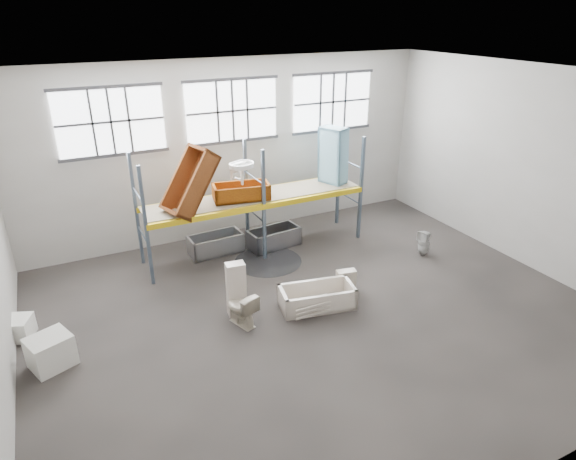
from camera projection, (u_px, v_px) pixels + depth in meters
floor at (318, 314)px, 10.92m from camera, size 12.00×10.00×0.10m
ceiling at (325, 76)px, 8.82m from camera, size 12.00×10.00×0.10m
wall_back at (233, 149)px, 13.99m from camera, size 12.00×0.10×5.00m
wall_front at (537, 350)px, 5.74m from camera, size 12.00×0.10×5.00m
wall_right at (530, 168)px, 12.32m from camera, size 0.10×10.00×5.00m
window_left at (111, 122)px, 12.15m from camera, size 2.60×0.04×1.60m
window_mid at (232, 111)px, 13.45m from camera, size 2.60×0.04×1.60m
window_right at (332, 102)px, 14.74m from camera, size 2.60×0.04×1.60m
rack_upright_la at (146, 228)px, 11.43m from camera, size 0.08×0.08×3.00m
rack_upright_lb at (136, 210)px, 12.41m from camera, size 0.08×0.08×3.00m
rack_upright_ma at (264, 206)px, 12.64m from camera, size 0.08×0.08×3.00m
rack_upright_mb at (246, 192)px, 13.62m from camera, size 0.08×0.08×3.00m
rack_upright_ra at (361, 189)px, 13.86m from camera, size 0.08×0.08×3.00m
rack_upright_rb at (338, 177)px, 14.84m from camera, size 0.08×0.08×3.00m
rack_beam_front at (264, 206)px, 12.64m from camera, size 6.00×0.10×0.14m
rack_beam_back at (246, 192)px, 13.62m from camera, size 6.00×0.10×0.14m
shelf_deck at (255, 196)px, 13.10m from camera, size 5.90×1.10×0.03m
wet_patch at (268, 261)px, 13.10m from camera, size 1.80×1.80×0.00m
bathtub_beige at (317, 297)px, 11.02m from camera, size 1.78×1.09×0.49m
cistern_spare at (346, 279)px, 11.69m from camera, size 0.49×0.31×0.43m
sink_in_tub at (330, 285)px, 11.65m from camera, size 0.42×0.42×0.14m
toilet_beige at (241, 308)px, 10.34m from camera, size 0.65×0.85×0.77m
cistern_tall at (236, 289)px, 10.60m from camera, size 0.43×0.31×1.25m
toilet_white at (424, 243)px, 13.30m from camera, size 0.41×0.41×0.72m
steel_tub_left at (216, 244)px, 13.46m from camera, size 1.48×0.75×0.53m
steel_tub_right at (274, 238)px, 13.83m from camera, size 1.51×0.83×0.53m
rust_tub_flat at (241, 191)px, 12.74m from camera, size 1.54×0.93×0.41m
rust_tub_tilted at (190, 182)px, 11.95m from camera, size 1.59×1.19×1.72m
sink_on_shelf at (242, 183)px, 12.48m from camera, size 0.82×0.74×0.59m
blue_tub_upright at (333, 155)px, 13.77m from camera, size 0.74×0.88×1.61m
bucket at (327, 303)px, 10.95m from camera, size 0.28×0.28×0.32m
carton_near at (51, 351)px, 9.15m from camera, size 0.91×0.85×0.63m
carton_far at (18, 328)px, 9.98m from camera, size 0.69×0.69×0.44m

